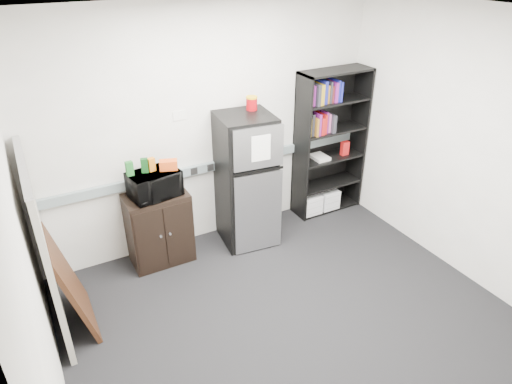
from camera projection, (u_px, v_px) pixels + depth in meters
floor at (292, 320)px, 4.32m from camera, size 4.00×4.00×0.00m
wall_back at (211, 128)px, 5.03m from camera, size 4.00×0.02×2.70m
wall_right at (467, 148)px, 4.52m from camera, size 0.02×3.50×2.70m
wall_left at (28, 270)px, 2.84m from camera, size 0.02×3.50×2.70m
ceiling at (307, 18)px, 3.03m from camera, size 4.00×3.50×0.02m
electrical_raceway at (214, 166)px, 5.22m from camera, size 3.92×0.05×0.10m
wall_note at (179, 116)px, 4.78m from camera, size 0.14×0.00×0.10m
bookshelf at (329, 140)px, 5.70m from camera, size 0.90×0.34×1.85m
cubicle_partition at (44, 247)px, 3.97m from camera, size 0.06×1.30×1.62m
cabinet at (159, 228)px, 4.96m from camera, size 0.66×0.44×0.82m
microwave at (154, 184)px, 4.69m from camera, size 0.55×0.42×0.28m
snack_box_a at (129, 169)px, 4.52m from camera, size 0.08×0.06×0.15m
snack_box_b at (145, 165)px, 4.58m from camera, size 0.08×0.07×0.15m
snack_box_c at (151, 165)px, 4.61m from camera, size 0.08×0.06×0.14m
snack_bag at (168, 165)px, 4.65m from camera, size 0.20×0.15×0.10m
refrigerator at (246, 181)px, 5.16m from camera, size 0.64×0.67×1.55m
coffee_can at (252, 102)px, 4.91m from camera, size 0.12×0.12×0.17m
framed_poster at (70, 282)px, 4.07m from camera, size 0.28×0.75×0.94m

